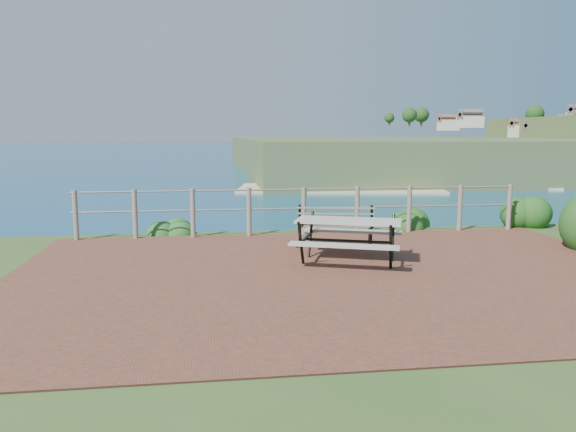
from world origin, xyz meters
name	(u,v)px	position (x,y,z in m)	size (l,w,h in m)	color
ground	(340,274)	(0.00, 0.00, 0.00)	(10.00, 7.00, 0.12)	brown
ocean	(216,139)	(0.00, 200.00, 0.00)	(1200.00, 1200.00, 0.00)	#166484
safety_railing	(304,208)	(0.00, 3.35, 0.57)	(9.40, 0.10, 1.00)	#6B5B4C
picnic_table	(348,236)	(0.30, 0.68, 0.46)	(1.83, 1.39, 0.71)	#9B958B
park_bench	(335,219)	(0.38, 2.05, 0.53)	(1.47, 0.62, 0.81)	brown
shrub_right_edge	(528,227)	(5.27, 3.65, 0.00)	(0.98, 0.98, 1.41)	#183D13
shrub_lip_west	(172,232)	(-2.77, 4.07, 0.00)	(0.71, 0.71, 0.43)	#215620
shrub_lip_east	(407,227)	(2.51, 4.05, 0.00)	(0.86, 0.86, 0.64)	#183D13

